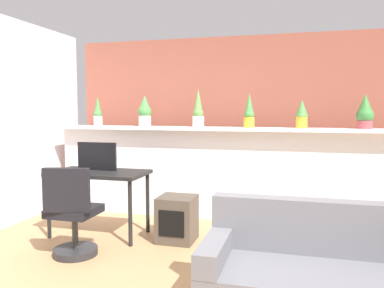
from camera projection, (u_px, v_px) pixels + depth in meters
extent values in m
plane|color=tan|center=(174.00, 282.00, 3.29)|extent=(12.00, 12.00, 0.00)
cube|color=white|center=(220.00, 175.00, 5.16)|extent=(4.57, 0.16, 1.19)
cube|color=white|center=(220.00, 129.00, 5.07)|extent=(4.57, 0.37, 0.04)
cube|color=#9E5442|center=(228.00, 124.00, 5.68)|extent=(4.57, 0.10, 2.50)
cylinder|color=silver|center=(98.00, 121.00, 5.55)|extent=(0.12, 0.12, 0.14)
sphere|color=#4C9347|center=(98.00, 114.00, 5.54)|extent=(0.11, 0.11, 0.11)
cone|color=#4C9347|center=(98.00, 104.00, 5.53)|extent=(0.10, 0.10, 0.22)
cylinder|color=silver|center=(145.00, 121.00, 5.34)|extent=(0.17, 0.17, 0.15)
sphere|color=#4C9347|center=(145.00, 112.00, 5.32)|extent=(0.19, 0.19, 0.19)
cone|color=#4C9347|center=(145.00, 102.00, 5.31)|extent=(0.16, 0.16, 0.19)
cylinder|color=silver|center=(198.00, 122.00, 5.16)|extent=(0.15, 0.15, 0.14)
sphere|color=#669E4C|center=(198.00, 113.00, 5.15)|extent=(0.14, 0.14, 0.14)
cone|color=#669E4C|center=(198.00, 100.00, 5.13)|extent=(0.12, 0.12, 0.29)
cylinder|color=gold|center=(249.00, 122.00, 4.94)|extent=(0.14, 0.14, 0.13)
sphere|color=#4C9347|center=(249.00, 114.00, 4.93)|extent=(0.12, 0.12, 0.12)
cone|color=#4C9347|center=(249.00, 103.00, 4.91)|extent=(0.11, 0.11, 0.24)
cylinder|color=gold|center=(302.00, 122.00, 4.78)|extent=(0.14, 0.14, 0.15)
cone|color=#4C9347|center=(302.00, 108.00, 4.77)|extent=(0.15, 0.15, 0.20)
cylinder|color=#B7474C|center=(364.00, 125.00, 4.64)|extent=(0.18, 0.18, 0.10)
sphere|color=#3D843D|center=(365.00, 115.00, 4.63)|extent=(0.20, 0.20, 0.20)
cone|color=#3D843D|center=(365.00, 103.00, 4.62)|extent=(0.17, 0.17, 0.21)
cylinder|color=black|center=(49.00, 207.00, 4.39)|extent=(0.04, 0.04, 0.71)
cylinder|color=black|center=(130.00, 213.00, 4.13)|extent=(0.04, 0.04, 0.71)
cylinder|color=black|center=(73.00, 198.00, 4.87)|extent=(0.04, 0.04, 0.71)
cylinder|color=black|center=(148.00, 203.00, 4.61)|extent=(0.04, 0.04, 0.71)
cube|color=black|center=(99.00, 173.00, 4.47)|extent=(1.10, 0.60, 0.04)
cube|color=black|center=(97.00, 156.00, 4.55)|extent=(0.48, 0.04, 0.33)
cylinder|color=#262628|center=(76.00, 251.00, 3.91)|extent=(0.44, 0.44, 0.07)
cylinder|color=#333333|center=(75.00, 232.00, 3.89)|extent=(0.06, 0.06, 0.34)
cube|color=black|center=(74.00, 211.00, 3.87)|extent=(0.44, 0.44, 0.08)
cube|color=black|center=(66.00, 190.00, 3.66)|extent=(0.45, 0.16, 0.42)
cube|color=#4C4238|center=(177.00, 219.00, 4.31)|extent=(0.40, 0.40, 0.50)
cube|color=black|center=(172.00, 223.00, 4.13)|extent=(0.28, 0.04, 0.28)
cube|color=slate|center=(318.00, 227.00, 2.85)|extent=(1.56, 0.17, 0.40)
cube|color=slate|center=(216.00, 248.00, 2.75)|extent=(0.16, 0.76, 0.16)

